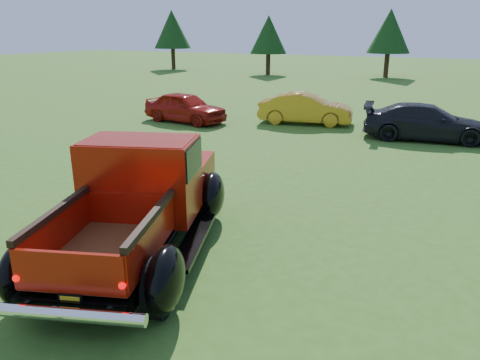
{
  "coord_description": "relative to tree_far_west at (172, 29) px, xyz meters",
  "views": [
    {
      "loc": [
        3.8,
        -6.73,
        3.48
      ],
      "look_at": [
        0.24,
        0.2,
        0.97
      ],
      "focal_mm": 35.0,
      "sensor_mm": 36.0,
      "label": 1
    }
  ],
  "objects": [
    {
      "name": "ground",
      "position": [
        22.0,
        -30.0,
        -3.52
      ],
      "size": [
        120.0,
        120.0,
        0.0
      ],
      "primitive_type": "plane",
      "color": "#365A19",
      "rests_on": "ground"
    },
    {
      "name": "tree_far_west",
      "position": [
        0.0,
        0.0,
        0.0
      ],
      "size": [
        3.33,
        3.33,
        5.2
      ],
      "color": "#332114",
      "rests_on": "ground"
    },
    {
      "name": "tree_west",
      "position": [
        10.0,
        -1.0,
        -0.41
      ],
      "size": [
        2.94,
        2.94,
        4.6
      ],
      "color": "#332114",
      "rests_on": "ground"
    },
    {
      "name": "tree_mid_left",
      "position": [
        19.0,
        1.0,
        -0.14
      ],
      "size": [
        3.2,
        3.2,
        5.0
      ],
      "color": "#332114",
      "rests_on": "ground"
    },
    {
      "name": "pickup_truck",
      "position": [
        21.07,
        -31.03,
        -2.65
      ],
      "size": [
        3.61,
        5.26,
        1.83
      ],
      "rotation": [
        0.0,
        0.0,
        0.35
      ],
      "color": "black",
      "rests_on": "ground"
    },
    {
      "name": "show_car_red",
      "position": [
        15.5,
        -21.4,
        -2.94
      ],
      "size": [
        3.56,
        1.75,
        1.17
      ],
      "primitive_type": "imported",
      "rotation": [
        0.0,
        0.0,
        1.46
      ],
      "color": "#A0170E",
      "rests_on": "ground"
    },
    {
      "name": "show_car_yellow",
      "position": [
        19.83,
        -19.58,
        -2.93
      ],
      "size": [
        3.74,
        1.95,
        1.17
      ],
      "primitive_type": "imported",
      "rotation": [
        0.0,
        0.0,
        1.78
      ],
      "color": "orange",
      "rests_on": "ground"
    },
    {
      "name": "show_car_grey",
      "position": [
        24.31,
        -20.39,
        -2.93
      ],
      "size": [
        4.24,
        2.24,
        1.17
      ],
      "primitive_type": "imported",
      "rotation": [
        0.0,
        0.0,
        1.73
      ],
      "color": "black",
      "rests_on": "ground"
    }
  ]
}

